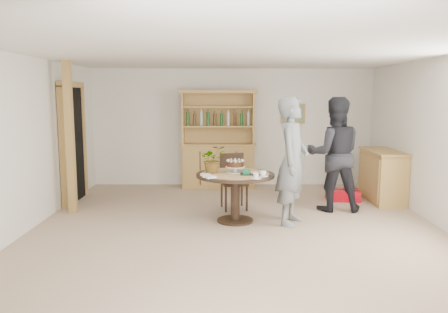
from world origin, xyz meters
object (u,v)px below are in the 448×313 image
at_px(dining_table, 235,183).
at_px(red_suitcase, 343,195).
at_px(sideboard, 382,176).
at_px(dining_chair, 233,177).
at_px(teen_boy, 292,161).
at_px(adult_person, 334,154).
at_px(hutch, 218,155).

height_order(dining_table, red_suitcase, dining_table).
relative_size(sideboard, dining_table, 1.05).
height_order(dining_chair, teen_boy, teen_boy).
xyz_separation_m(dining_table, dining_chair, (-0.02, 0.83, -0.07)).
height_order(sideboard, red_suitcase, sideboard).
bearing_deg(adult_person, hutch, -40.57).
distance_m(hutch, sideboard, 3.29).
xyz_separation_m(sideboard, dining_chair, (-2.76, -0.50, 0.06)).
xyz_separation_m(adult_person, red_suitcase, (0.37, 0.70, -0.86)).
distance_m(dining_chair, adult_person, 1.75).
bearing_deg(dining_chair, dining_table, -100.29).
bearing_deg(red_suitcase, sideboard, 3.91).
xyz_separation_m(sideboard, dining_table, (-2.75, -1.33, 0.13)).
height_order(dining_chair, adult_person, adult_person).
xyz_separation_m(hutch, adult_person, (1.97, -1.89, 0.27)).
bearing_deg(dining_table, hutch, 96.45).
height_order(dining_table, adult_person, adult_person).
bearing_deg(teen_boy, dining_chair, 65.70).
bearing_deg(teen_boy, sideboard, -30.30).
height_order(hutch, sideboard, hutch).
bearing_deg(dining_table, dining_chair, 91.09).
relative_size(sideboard, red_suitcase, 1.94).
distance_m(dining_chair, teen_boy, 1.34).
bearing_deg(red_suitcase, teen_boy, -121.23).
xyz_separation_m(dining_table, adult_person, (1.68, 0.68, 0.35)).
bearing_deg(dining_table, teen_boy, -6.71).
xyz_separation_m(hutch, sideboard, (3.04, -1.24, -0.22)).
height_order(hutch, teen_boy, hutch).
distance_m(dining_table, adult_person, 1.84).
relative_size(dining_table, dining_chair, 1.27).
distance_m(hutch, adult_person, 2.74).
distance_m(dining_table, teen_boy, 0.93).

